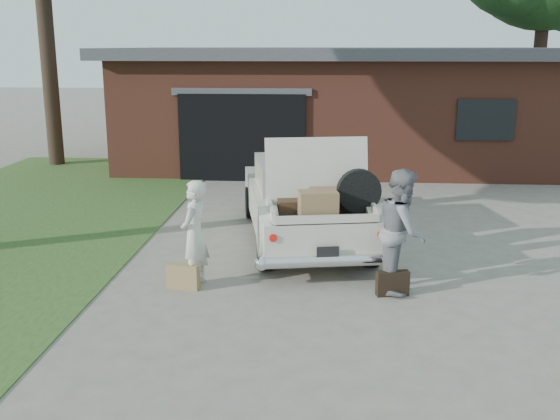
{
  "coord_description": "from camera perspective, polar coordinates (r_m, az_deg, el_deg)",
  "views": [
    {
      "loc": [
        0.65,
        -8.36,
        3.36
      ],
      "look_at": [
        0.0,
        0.6,
        1.1
      ],
      "focal_mm": 42.0,
      "sensor_mm": 36.0,
      "label": 1
    }
  ],
  "objects": [
    {
      "name": "house",
      "position": [
        19.91,
        5.16,
        9.2
      ],
      "size": [
        12.8,
        7.8,
        3.3
      ],
      "color": "brown",
      "rests_on": "ground"
    },
    {
      "name": "woman_left",
      "position": [
        9.35,
        -7.46,
        -2.08
      ],
      "size": [
        0.47,
        0.62,
        1.55
      ],
      "primitive_type": "imported",
      "rotation": [
        0.0,
        0.0,
        -1.75
      ],
      "color": "beige",
      "rests_on": "ground"
    },
    {
      "name": "sedan",
      "position": [
        11.53,
        2.12,
        0.85
      ],
      "size": [
        2.71,
        5.12,
        2.0
      ],
      "rotation": [
        0.0,
        0.0,
        0.18
      ],
      "color": "beige",
      "rests_on": "ground"
    },
    {
      "name": "woman_right",
      "position": [
        9.24,
        10.61,
        -1.77
      ],
      "size": [
        0.75,
        0.92,
        1.74
      ],
      "primitive_type": "imported",
      "rotation": [
        0.0,
        0.0,
        1.45
      ],
      "color": "slate",
      "rests_on": "ground"
    },
    {
      "name": "ground",
      "position": [
        9.04,
        -0.28,
        -7.71
      ],
      "size": [
        90.0,
        90.0,
        0.0
      ],
      "primitive_type": "plane",
      "color": "gray",
      "rests_on": "ground"
    },
    {
      "name": "suitcase_right",
      "position": [
        9.22,
        9.78,
        -6.31
      ],
      "size": [
        0.47,
        0.23,
        0.35
      ],
      "primitive_type": "cube",
      "rotation": [
        0.0,
        0.0,
        0.19
      ],
      "color": "black",
      "rests_on": "ground"
    },
    {
      "name": "suitcase_left",
      "position": [
        9.43,
        -8.43,
        -5.74
      ],
      "size": [
        0.49,
        0.23,
        0.36
      ],
      "primitive_type": "cube",
      "rotation": [
        0.0,
        0.0,
        -0.18
      ],
      "color": "#9E7F50",
      "rests_on": "ground"
    }
  ]
}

